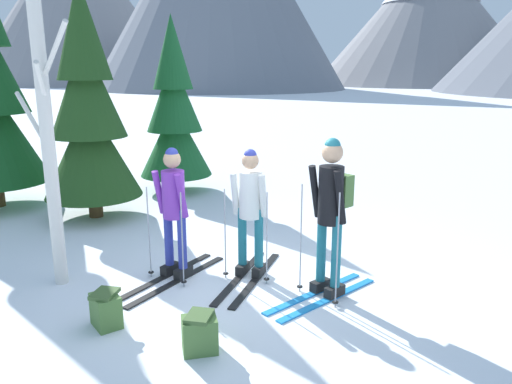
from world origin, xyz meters
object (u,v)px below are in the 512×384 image
skier_in_purple (173,209)px  pine_tree_near (88,113)px  backpack_on_snow_front (200,333)px  backpack_on_snow_beside (106,309)px  skier_in_white (250,210)px  birch_tree_tall (46,123)px  pine_tree_far (174,113)px  skier_in_black (331,208)px

skier_in_purple → pine_tree_near: bearing=136.5°
skier_in_purple → pine_tree_near: (-2.33, 2.21, 0.95)m
backpack_on_snow_front → backpack_on_snow_beside: same height
skier_in_purple → backpack_on_snow_front: 1.91m
skier_in_white → backpack_on_snow_front: size_ratio=4.53×
skier_in_purple → skier_in_white: 0.94m
birch_tree_tall → skier_in_purple: bearing=19.0°
pine_tree_far → skier_in_white: bearing=-58.5°
skier_in_white → pine_tree_far: (-2.52, 4.11, 0.79)m
backpack_on_snow_beside → skier_in_white: bearing=52.9°
pine_tree_near → pine_tree_far: 2.26m
skier_in_purple → backpack_on_snow_beside: 1.52m
backpack_on_snow_beside → birch_tree_tall: bearing=140.9°
skier_in_white → pine_tree_near: (-3.25, 1.98, 0.96)m
backpack_on_snow_front → birch_tree_tall: bearing=152.4°
skier_in_white → backpack_on_snow_beside: 2.06m
birch_tree_tall → backpack_on_snow_front: 3.01m
skier_in_black → backpack_on_snow_front: skier_in_black is taller
skier_in_purple → skier_in_black: 1.93m
pine_tree_near → birch_tree_tall: size_ratio=1.04×
pine_tree_near → backpack_on_snow_beside: bearing=-59.5°
birch_tree_tall → backpack_on_snow_beside: bearing=-39.1°
pine_tree_near → birch_tree_tall: 2.86m
skier_in_purple → pine_tree_far: 4.69m
backpack_on_snow_front → skier_in_black: bearing=53.3°
pine_tree_far → backpack_on_snow_front: (2.43, -5.92, -1.48)m
pine_tree_near → skier_in_black: bearing=-28.7°
skier_in_purple → skier_in_black: skier_in_black is taller
skier_in_black → pine_tree_near: (-4.25, 2.32, 0.78)m
skier_in_purple → backpack_on_snow_front: bearing=-62.3°
pine_tree_near → pine_tree_far: (0.73, 2.13, -0.18)m
skier_in_purple → skier_in_black: bearing=-3.3°
skier_in_purple → backpack_on_snow_front: (0.83, -1.57, -0.71)m
skier_in_purple → pine_tree_far: pine_tree_far is taller
skier_in_black → pine_tree_near: pine_tree_near is taller
pine_tree_near → backpack_on_snow_beside: pine_tree_near is taller
birch_tree_tall → pine_tree_far: bearing=93.4°
pine_tree_near → backpack_on_snow_front: pine_tree_near is taller
pine_tree_near → birch_tree_tall: pine_tree_near is taller
pine_tree_far → skier_in_black: bearing=-51.6°
birch_tree_tall → pine_tree_near: bearing=110.8°
skier_in_white → skier_in_black: skier_in_black is taller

